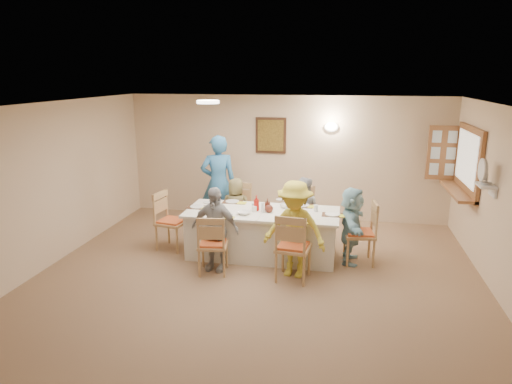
% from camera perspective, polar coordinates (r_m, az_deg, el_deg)
% --- Properties ---
extents(ground, '(7.00, 7.00, 0.00)m').
position_cam_1_polar(ground, '(6.42, -0.66, -12.33)').
color(ground, '#8C6C52').
extents(room_walls, '(7.00, 7.00, 7.00)m').
position_cam_1_polar(room_walls, '(5.89, -0.70, 0.92)').
color(room_walls, beige).
rests_on(room_walls, ground).
extents(wall_picture, '(0.62, 0.05, 0.72)m').
position_cam_1_polar(wall_picture, '(9.27, 1.85, 7.08)').
color(wall_picture, '#3C2215').
rests_on(wall_picture, room_walls).
extents(wall_sconce, '(0.26, 0.09, 0.18)m').
position_cam_1_polar(wall_sconce, '(9.11, 9.38, 8.03)').
color(wall_sconce, white).
rests_on(wall_sconce, room_walls).
extents(ceiling_light, '(0.36, 0.36, 0.05)m').
position_cam_1_polar(ceiling_light, '(7.44, -6.02, 11.14)').
color(ceiling_light, white).
rests_on(ceiling_light, room_walls).
extents(serving_hatch, '(0.06, 1.50, 1.15)m').
position_cam_1_polar(serving_hatch, '(8.38, 25.02, 3.54)').
color(serving_hatch, brown).
rests_on(serving_hatch, room_walls).
extents(hatch_sill, '(0.30, 1.50, 0.05)m').
position_cam_1_polar(hatch_sill, '(8.46, 23.86, 0.11)').
color(hatch_sill, brown).
rests_on(hatch_sill, room_walls).
extents(shutter_door, '(0.55, 0.04, 1.00)m').
position_cam_1_polar(shutter_door, '(9.06, 22.32, 4.55)').
color(shutter_door, brown).
rests_on(shutter_door, room_walls).
extents(fan_shelf, '(0.22, 0.36, 0.03)m').
position_cam_1_polar(fan_shelf, '(7.10, 26.80, 0.74)').
color(fan_shelf, white).
rests_on(fan_shelf, room_walls).
extents(desk_fan, '(0.30, 0.30, 0.28)m').
position_cam_1_polar(desk_fan, '(7.06, 26.70, 1.94)').
color(desk_fan, '#A5A5A8').
rests_on(desk_fan, fan_shelf).
extents(dining_table, '(2.46, 1.04, 0.76)m').
position_cam_1_polar(dining_table, '(7.47, 0.77, -5.18)').
color(dining_table, white).
rests_on(dining_table, ground).
extents(chair_back_left, '(0.49, 0.49, 0.98)m').
position_cam_1_polar(chair_back_left, '(8.30, -2.31, -2.37)').
color(chair_back_left, tan).
rests_on(chair_back_left, ground).
extents(chair_back_right, '(0.54, 0.54, 0.97)m').
position_cam_1_polar(chair_back_right, '(8.12, 5.97, -2.86)').
color(chair_back_right, tan).
rests_on(chair_back_right, ground).
extents(chair_front_left, '(0.51, 0.51, 0.92)m').
position_cam_1_polar(chair_front_left, '(6.85, -5.41, -6.40)').
color(chair_front_left, tan).
rests_on(chair_front_left, ground).
extents(chair_front_right, '(0.54, 0.54, 1.02)m').
position_cam_1_polar(chair_front_right, '(6.61, 4.69, -6.75)').
color(chair_front_right, tan).
rests_on(chair_front_right, ground).
extents(chair_left_end, '(0.55, 0.55, 0.99)m').
position_cam_1_polar(chair_left_end, '(7.85, -10.45, -3.57)').
color(chair_left_end, tan).
rests_on(chair_left_end, ground).
extents(chair_right_end, '(0.54, 0.54, 1.00)m').
position_cam_1_polar(chair_right_end, '(7.33, 12.82, -4.95)').
color(chair_right_end, tan).
rests_on(chair_right_end, ground).
extents(diner_back_left, '(0.58, 0.41, 1.13)m').
position_cam_1_polar(diner_back_left, '(8.17, -2.51, -2.11)').
color(diner_back_left, brown).
rests_on(diner_back_left, ground).
extents(diner_back_right, '(0.73, 0.65, 1.19)m').
position_cam_1_polar(diner_back_right, '(7.97, 5.91, -2.34)').
color(diner_back_right, '#9C9EA4').
rests_on(diner_back_right, ground).
extents(diner_front_left, '(0.85, 0.54, 1.30)m').
position_cam_1_polar(diner_front_left, '(6.89, -5.17, -4.61)').
color(diner_front_left, '#A6A6A6').
rests_on(diner_front_left, ground).
extents(diner_front_right, '(1.14, 0.90, 1.44)m').
position_cam_1_polar(diner_front_right, '(6.65, 4.84, -4.68)').
color(diner_front_right, gold).
rests_on(diner_front_right, ground).
extents(diner_right_end, '(1.15, 0.41, 1.22)m').
position_cam_1_polar(diner_right_end, '(7.30, 11.85, -4.08)').
color(diner_right_end, '#98CBD8').
rests_on(diner_right_end, ground).
extents(caregiver, '(0.94, 0.85, 1.82)m').
position_cam_1_polar(caregiver, '(8.63, -4.72, 1.13)').
color(caregiver, teal).
rests_on(caregiver, ground).
extents(placemat_fl, '(0.36, 0.27, 0.01)m').
position_cam_1_polar(placemat_fl, '(7.09, -4.61, -3.06)').
color(placemat_fl, '#472B19').
rests_on(placemat_fl, dining_table).
extents(plate_fl, '(0.25, 0.25, 0.02)m').
position_cam_1_polar(plate_fl, '(7.09, -4.61, -2.98)').
color(plate_fl, white).
rests_on(plate_fl, dining_table).
extents(napkin_fl, '(0.13, 0.13, 0.01)m').
position_cam_1_polar(napkin_fl, '(7.00, -3.29, -3.22)').
color(napkin_fl, yellow).
rests_on(napkin_fl, dining_table).
extents(placemat_fr, '(0.34, 0.25, 0.01)m').
position_cam_1_polar(placemat_fr, '(6.88, 5.09, -3.64)').
color(placemat_fr, '#472B19').
rests_on(placemat_fr, dining_table).
extents(plate_fr, '(0.22, 0.22, 0.01)m').
position_cam_1_polar(plate_fr, '(6.87, 5.09, -3.56)').
color(plate_fr, white).
rests_on(plate_fr, dining_table).
extents(napkin_fr, '(0.14, 0.14, 0.01)m').
position_cam_1_polar(napkin_fr, '(6.81, 6.56, -3.79)').
color(napkin_fr, yellow).
rests_on(napkin_fr, dining_table).
extents(placemat_bl, '(0.33, 0.25, 0.01)m').
position_cam_1_polar(placemat_bl, '(7.87, -2.97, -1.25)').
color(placemat_bl, '#472B19').
rests_on(placemat_bl, dining_table).
extents(plate_bl, '(0.23, 0.23, 0.01)m').
position_cam_1_polar(plate_bl, '(7.87, -2.97, -1.18)').
color(plate_bl, white).
rests_on(plate_bl, dining_table).
extents(napkin_bl, '(0.15, 0.15, 0.01)m').
position_cam_1_polar(napkin_bl, '(7.78, -1.77, -1.37)').
color(napkin_bl, yellow).
rests_on(napkin_bl, dining_table).
extents(placemat_br, '(0.36, 0.27, 0.01)m').
position_cam_1_polar(placemat_br, '(7.68, 5.76, -1.71)').
color(placemat_br, '#472B19').
rests_on(placemat_br, dining_table).
extents(plate_br, '(0.25, 0.25, 0.02)m').
position_cam_1_polar(plate_br, '(7.67, 5.76, -1.64)').
color(plate_br, white).
rests_on(plate_br, dining_table).
extents(napkin_br, '(0.15, 0.15, 0.01)m').
position_cam_1_polar(napkin_br, '(7.61, 7.07, -1.83)').
color(napkin_br, yellow).
rests_on(napkin_br, dining_table).
extents(placemat_le, '(0.33, 0.24, 0.01)m').
position_cam_1_polar(placemat_le, '(7.62, -7.39, -1.89)').
color(placemat_le, '#472B19').
rests_on(placemat_le, dining_table).
extents(plate_le, '(0.23, 0.23, 0.01)m').
position_cam_1_polar(plate_le, '(7.62, -7.39, -1.82)').
color(plate_le, white).
rests_on(plate_le, dining_table).
extents(napkin_le, '(0.15, 0.15, 0.01)m').
position_cam_1_polar(napkin_le, '(7.52, -6.20, -2.02)').
color(napkin_le, yellow).
rests_on(napkin_le, dining_table).
extents(placemat_re, '(0.33, 0.24, 0.01)m').
position_cam_1_polar(placemat_re, '(7.25, 9.54, -2.83)').
color(placemat_re, '#472B19').
rests_on(placemat_re, dining_table).
extents(plate_re, '(0.24, 0.24, 0.01)m').
position_cam_1_polar(plate_re, '(7.25, 9.54, -2.76)').
color(plate_re, white).
rests_on(plate_re, dining_table).
extents(napkin_re, '(0.14, 0.14, 0.01)m').
position_cam_1_polar(napkin_re, '(7.20, 10.96, -2.96)').
color(napkin_re, yellow).
rests_on(napkin_re, dining_table).
extents(teacup_a, '(0.13, 0.13, 0.09)m').
position_cam_1_polar(teacup_a, '(7.23, -5.88, -2.41)').
color(teacup_a, white).
rests_on(teacup_a, dining_table).
extents(teacup_b, '(0.09, 0.09, 0.08)m').
position_cam_1_polar(teacup_b, '(7.77, 4.37, -1.18)').
color(teacup_b, white).
rests_on(teacup_b, dining_table).
extents(bowl_a, '(0.33, 0.33, 0.05)m').
position_cam_1_polar(bowl_a, '(7.18, -1.51, -2.62)').
color(bowl_a, white).
rests_on(bowl_a, dining_table).
extents(bowl_b, '(0.29, 0.29, 0.06)m').
position_cam_1_polar(bowl_b, '(7.55, 3.73, -1.73)').
color(bowl_b, white).
rests_on(bowl_b, dining_table).
extents(condiment_ketchup, '(0.11, 0.11, 0.26)m').
position_cam_1_polar(condiment_ketchup, '(7.33, 0.04, -1.40)').
color(condiment_ketchup, '#B7150F').
rests_on(condiment_ketchup, dining_table).
extents(condiment_brown, '(0.11, 0.11, 0.19)m').
position_cam_1_polar(condiment_brown, '(7.39, 1.44, -1.56)').
color(condiment_brown, '#532116').
rests_on(condiment_brown, dining_table).
extents(condiment_malt, '(0.19, 0.19, 0.17)m').
position_cam_1_polar(condiment_malt, '(7.27, 1.64, -1.89)').
color(condiment_malt, '#532116').
rests_on(condiment_malt, dining_table).
extents(drinking_glass, '(0.07, 0.07, 0.10)m').
position_cam_1_polar(drinking_glass, '(7.41, -0.29, -1.80)').
color(drinking_glass, silver).
rests_on(drinking_glass, dining_table).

